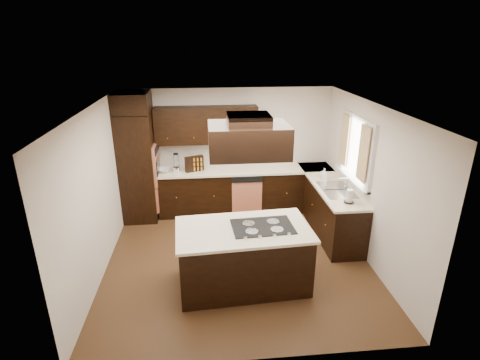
# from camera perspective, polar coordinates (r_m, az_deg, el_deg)

# --- Properties ---
(floor) EXTENTS (4.20, 4.20, 0.02)m
(floor) POSITION_cam_1_polar(r_m,az_deg,el_deg) (6.34, -0.38, -11.84)
(floor) COLOR brown
(floor) RESTS_ON ground
(ceiling) EXTENTS (4.20, 4.20, 0.02)m
(ceiling) POSITION_cam_1_polar(r_m,az_deg,el_deg) (5.40, -0.44, 11.20)
(ceiling) COLOR white
(ceiling) RESTS_ON ground
(wall_back) EXTENTS (4.20, 0.02, 2.50)m
(wall_back) POSITION_cam_1_polar(r_m,az_deg,el_deg) (7.74, -1.83, 4.68)
(wall_back) COLOR beige
(wall_back) RESTS_ON ground
(wall_front) EXTENTS (4.20, 0.02, 2.50)m
(wall_front) POSITION_cam_1_polar(r_m,az_deg,el_deg) (3.90, 2.49, -13.10)
(wall_front) COLOR beige
(wall_front) RESTS_ON ground
(wall_left) EXTENTS (0.02, 4.20, 2.50)m
(wall_left) POSITION_cam_1_polar(r_m,az_deg,el_deg) (5.96, -21.06, -1.92)
(wall_left) COLOR beige
(wall_left) RESTS_ON ground
(wall_right) EXTENTS (0.02, 4.20, 2.50)m
(wall_right) POSITION_cam_1_polar(r_m,az_deg,el_deg) (6.29, 19.10, -0.47)
(wall_right) COLOR beige
(wall_right) RESTS_ON ground
(oven_column) EXTENTS (0.65, 0.75, 2.12)m
(oven_column) POSITION_cam_1_polar(r_m,az_deg,el_deg) (7.51, -15.25, 1.88)
(oven_column) COLOR black
(oven_column) RESTS_ON floor
(wall_oven_face) EXTENTS (0.05, 0.62, 0.78)m
(wall_oven_face) POSITION_cam_1_polar(r_m,az_deg,el_deg) (7.44, -12.63, 2.43)
(wall_oven_face) COLOR #D07352
(wall_oven_face) RESTS_ON oven_column
(base_cabinets_back) EXTENTS (2.93, 0.60, 0.88)m
(base_cabinets_back) POSITION_cam_1_polar(r_m,az_deg,el_deg) (7.72, -1.35, -1.73)
(base_cabinets_back) COLOR black
(base_cabinets_back) RESTS_ON floor
(base_cabinets_right) EXTENTS (0.60, 2.40, 0.88)m
(base_cabinets_right) POSITION_cam_1_polar(r_m,az_deg,el_deg) (7.25, 13.28, -3.91)
(base_cabinets_right) COLOR black
(base_cabinets_right) RESTS_ON floor
(countertop_back) EXTENTS (2.93, 0.63, 0.04)m
(countertop_back) POSITION_cam_1_polar(r_m,az_deg,el_deg) (7.54, -1.37, 1.44)
(countertop_back) COLOR beige
(countertop_back) RESTS_ON base_cabinets_back
(countertop_right) EXTENTS (0.63, 2.40, 0.04)m
(countertop_right) POSITION_cam_1_polar(r_m,az_deg,el_deg) (7.07, 13.47, -0.53)
(countertop_right) COLOR beige
(countertop_right) RESTS_ON base_cabinets_right
(upper_cabinets) EXTENTS (2.00, 0.34, 0.72)m
(upper_cabinets) POSITION_cam_1_polar(r_m,az_deg,el_deg) (7.41, -5.14, 8.34)
(upper_cabinets) COLOR black
(upper_cabinets) RESTS_ON wall_back
(dishwasher_front) EXTENTS (0.60, 0.05, 0.72)m
(dishwasher_front) POSITION_cam_1_polar(r_m,az_deg,el_deg) (7.50, 1.06, -2.83)
(dishwasher_front) COLOR #D07352
(dishwasher_front) RESTS_ON floor
(window_frame) EXTENTS (0.06, 1.32, 1.12)m
(window_frame) POSITION_cam_1_polar(r_m,az_deg,el_deg) (6.63, 17.31, 4.48)
(window_frame) COLOR silver
(window_frame) RESTS_ON wall_right
(window_pane) EXTENTS (0.00, 1.20, 1.00)m
(window_pane) POSITION_cam_1_polar(r_m,az_deg,el_deg) (6.64, 17.53, 4.48)
(window_pane) COLOR white
(window_pane) RESTS_ON wall_right
(curtain_left) EXTENTS (0.02, 0.34, 0.90)m
(curtain_left) POSITION_cam_1_polar(r_m,az_deg,el_deg) (6.22, 18.28, 3.79)
(curtain_left) COLOR beige
(curtain_left) RESTS_ON wall_right
(curtain_right) EXTENTS (0.02, 0.34, 0.90)m
(curtain_right) POSITION_cam_1_polar(r_m,az_deg,el_deg) (6.97, 15.61, 5.88)
(curtain_right) COLOR beige
(curtain_right) RESTS_ON wall_right
(sink_rim) EXTENTS (0.52, 0.84, 0.01)m
(sink_rim) POSITION_cam_1_polar(r_m,az_deg,el_deg) (6.76, 14.53, -1.43)
(sink_rim) COLOR silver
(sink_rim) RESTS_ON countertop_right
(island) EXTENTS (1.88, 1.10, 0.88)m
(island) POSITION_cam_1_polar(r_m,az_deg,el_deg) (5.53, 0.50, -11.75)
(island) COLOR black
(island) RESTS_ON floor
(island_top) EXTENTS (1.95, 1.17, 0.04)m
(island_top) POSITION_cam_1_polar(r_m,az_deg,el_deg) (5.29, 0.52, -7.57)
(island_top) COLOR beige
(island_top) RESTS_ON island
(cooktop) EXTENTS (0.89, 0.63, 0.01)m
(cooktop) POSITION_cam_1_polar(r_m,az_deg,el_deg) (5.33, 3.46, -7.08)
(cooktop) COLOR black
(cooktop) RESTS_ON island_top
(range_hood) EXTENTS (1.05, 0.72, 0.42)m
(range_hood) POSITION_cam_1_polar(r_m,az_deg,el_deg) (4.95, 1.31, 6.13)
(range_hood) COLOR black
(range_hood) RESTS_ON ceiling
(hood_duct) EXTENTS (0.55, 0.50, 0.13)m
(hood_duct) POSITION_cam_1_polar(r_m,az_deg,el_deg) (4.89, 1.33, 9.24)
(hood_duct) COLOR black
(hood_duct) RESTS_ON ceiling
(blender_base) EXTENTS (0.15, 0.15, 0.10)m
(blender_base) POSITION_cam_1_polar(r_m,az_deg,el_deg) (7.50, -9.63, 1.58)
(blender_base) COLOR silver
(blender_base) RESTS_ON countertop_back
(blender_pitcher) EXTENTS (0.13, 0.13, 0.26)m
(blender_pitcher) POSITION_cam_1_polar(r_m,az_deg,el_deg) (7.44, -9.71, 2.89)
(blender_pitcher) COLOR silver
(blender_pitcher) RESTS_ON blender_base
(spice_rack) EXTENTS (0.38, 0.22, 0.31)m
(spice_rack) POSITION_cam_1_polar(r_m,az_deg,el_deg) (7.46, -6.98, 2.47)
(spice_rack) COLOR black
(spice_rack) RESTS_ON countertop_back
(mixing_bowl) EXTENTS (0.32, 0.32, 0.07)m
(mixing_bowl) POSITION_cam_1_polar(r_m,az_deg,el_deg) (7.55, -11.47, 1.46)
(mixing_bowl) COLOR silver
(mixing_bowl) RESTS_ON countertop_back
(soap_bottle) EXTENTS (0.10, 0.10, 0.22)m
(soap_bottle) POSITION_cam_1_polar(r_m,az_deg,el_deg) (7.16, 12.68, 0.92)
(soap_bottle) COLOR silver
(soap_bottle) RESTS_ON countertop_right
(paper_towel) EXTENTS (0.12, 0.12, 0.23)m
(paper_towel) POSITION_cam_1_polar(r_m,az_deg,el_deg) (6.26, 16.33, -2.40)
(paper_towel) COLOR silver
(paper_towel) RESTS_ON countertop_right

